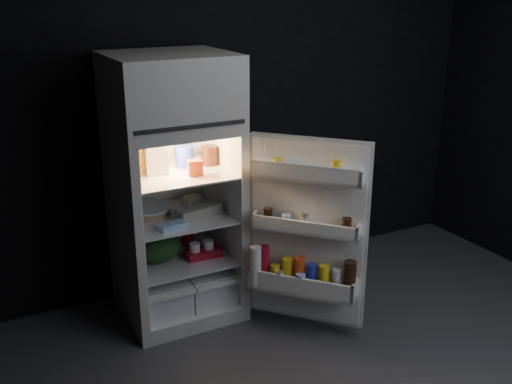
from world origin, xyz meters
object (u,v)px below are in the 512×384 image
refrigerator (173,180)px  egg_carton (199,211)px  milk_jug (156,155)px  fridge_door (306,237)px  yogurt_tray (203,253)px

refrigerator → egg_carton: 0.27m
milk_jug → fridge_door: bearing=-29.0°
egg_carton → refrigerator: bearing=120.1°
milk_jug → yogurt_tray: size_ratio=1.00×
refrigerator → milk_jug: (-0.11, -0.02, 0.19)m
milk_jug → egg_carton: (0.23, -0.12, -0.38)m
egg_carton → milk_jug: bearing=140.8°
milk_jug → yogurt_tray: (0.25, -0.11, -0.69)m
fridge_door → refrigerator: bearing=133.7°
refrigerator → fridge_door: refrigerator is taller
milk_jug → egg_carton: bearing=-15.8°
fridge_door → yogurt_tray: size_ratio=5.10×
fridge_door → milk_jug: fridge_door is taller
fridge_door → egg_carton: fridge_door is taller
fridge_door → milk_jug: (-0.73, 0.64, 0.47)m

